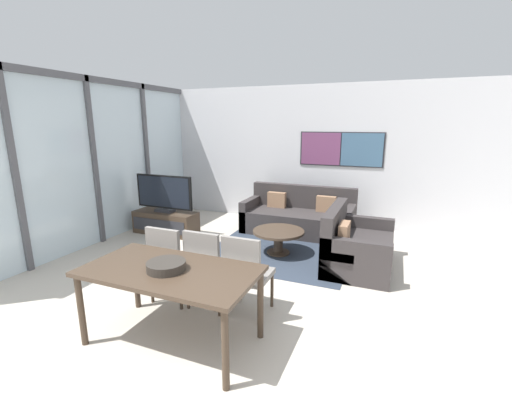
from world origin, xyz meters
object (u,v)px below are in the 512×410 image
(sofa_side, at_px, (353,248))
(dining_chair_centre, at_px, (208,264))
(dining_table, at_px, (170,277))
(fruit_bowl, at_px, (166,265))
(sofa_main, at_px, (299,218))
(tv_console, at_px, (166,222))
(dining_chair_left, at_px, (171,259))
(coffee_table, at_px, (278,236))
(television, at_px, (164,194))
(dining_chair_right, at_px, (246,271))

(sofa_side, distance_m, dining_chair_centre, 2.29)
(dining_table, relative_size, fruit_bowl, 4.58)
(sofa_side, xyz_separation_m, dining_chair_centre, (-1.37, -1.82, 0.24))
(sofa_main, xyz_separation_m, dining_table, (-0.20, -3.78, 0.39))
(tv_console, height_order, dining_chair_centre, dining_chair_centre)
(sofa_side, distance_m, dining_chair_left, 2.63)
(coffee_table, relative_size, dining_table, 0.50)
(sofa_side, relative_size, dining_chair_centre, 1.47)
(coffee_table, relative_size, fruit_bowl, 2.31)
(coffee_table, relative_size, dining_chair_centre, 0.88)
(coffee_table, distance_m, fruit_bowl, 2.63)
(television, xyz_separation_m, sofa_side, (3.48, -0.23, -0.49))
(tv_console, bearing_deg, television, 90.00)
(television, relative_size, dining_chair_right, 1.28)
(sofa_main, xyz_separation_m, dining_chair_centre, (-0.20, -3.10, 0.24))
(coffee_table, bearing_deg, sofa_side, -2.36)
(dining_chair_centre, bearing_deg, dining_chair_left, -174.72)
(tv_console, height_order, television, television)
(television, xyz_separation_m, fruit_bowl, (2.10, -2.76, 0.02))
(dining_table, distance_m, fruit_bowl, 0.13)
(dining_chair_right, xyz_separation_m, fruit_bowl, (-0.48, -0.71, 0.27))
(sofa_main, bearing_deg, television, -155.53)
(sofa_side, relative_size, dining_chair_right, 1.47)
(television, relative_size, fruit_bowl, 3.36)
(sofa_side, xyz_separation_m, dining_table, (-1.37, -2.50, 0.39))
(dining_table, height_order, dining_chair_left, dining_chair_left)
(tv_console, relative_size, dining_table, 0.75)
(sofa_side, height_order, dining_chair_centre, dining_chair_centre)
(television, bearing_deg, sofa_main, 24.47)
(dining_chair_right, bearing_deg, dining_chair_centre, 179.76)
(dining_chair_left, bearing_deg, sofa_main, 78.04)
(dining_table, xyz_separation_m, fruit_bowl, (-0.01, -0.03, 0.12))
(dining_chair_right, relative_size, fruit_bowl, 2.62)
(dining_table, bearing_deg, dining_chair_centre, 90.00)
(dining_chair_right, bearing_deg, coffee_table, 97.91)
(sofa_side, distance_m, coffee_table, 1.17)
(dining_chair_centre, bearing_deg, coffee_table, 83.80)
(television, xyz_separation_m, dining_table, (2.11, -2.72, -0.10))
(coffee_table, height_order, dining_chair_right, dining_chair_right)
(dining_table, distance_m, dining_chair_centre, 0.69)
(sofa_main, height_order, fruit_bowl, sofa_main)
(fruit_bowl, bearing_deg, dining_chair_centre, 89.00)
(dining_table, relative_size, dining_chair_left, 1.75)
(sofa_main, distance_m, coffee_table, 1.23)
(dining_chair_left, xyz_separation_m, dining_chair_right, (0.93, 0.04, 0.00))
(dining_table, xyz_separation_m, dining_chair_centre, (0.00, 0.67, -0.14))
(dining_chair_centre, bearing_deg, tv_console, 135.86)
(television, bearing_deg, dining_table, -52.22)
(sofa_side, relative_size, fruit_bowl, 3.85)
(coffee_table, bearing_deg, fruit_bowl, -94.78)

